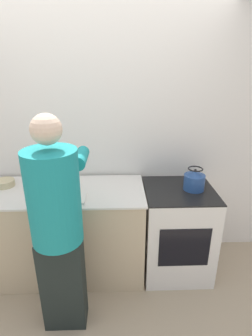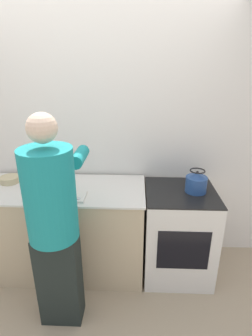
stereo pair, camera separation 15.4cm
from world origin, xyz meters
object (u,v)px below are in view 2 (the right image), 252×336
(kettle, at_px, (196,183))
(oven, at_px, (178,232))
(knife, at_px, (69,196))
(canister_jar, at_px, (48,170))
(cutting_board, at_px, (68,197))
(person, at_px, (54,221))
(bowl_prep, at_px, (39,182))

(kettle, bearing_deg, oven, -179.08)
(oven, relative_size, knife, 4.48)
(knife, distance_m, canister_jar, 0.54)
(cutting_board, bearing_deg, kettle, 8.71)
(oven, relative_size, kettle, 4.26)
(person, distance_m, kettle, 1.27)
(oven, height_order, cutting_board, cutting_board)
(kettle, height_order, canister_jar, kettle)
(oven, height_order, knife, knife)
(oven, xyz_separation_m, kettle, (0.13, 0.00, 0.54))
(kettle, bearing_deg, cutting_board, -171.29)
(cutting_board, relative_size, knife, 1.55)
(knife, height_order, bowl_prep, bowl_prep)
(oven, distance_m, cutting_board, 1.12)
(canister_jar, bearing_deg, person, -69.94)
(kettle, xyz_separation_m, bowl_prep, (-1.47, 0.07, -0.05))
(cutting_board, xyz_separation_m, knife, (0.02, -0.01, 0.01))
(canister_jar, bearing_deg, kettle, -9.92)
(person, xyz_separation_m, cutting_board, (0.00, 0.40, -0.01))
(canister_jar, bearing_deg, knife, -53.72)
(person, relative_size, kettle, 8.11)
(knife, xyz_separation_m, kettle, (1.11, 0.18, 0.06))
(oven, distance_m, canister_jar, 1.43)
(kettle, relative_size, bowl_prep, 1.69)
(oven, xyz_separation_m, canister_jar, (-1.31, 0.25, 0.53))
(person, distance_m, knife, 0.39)
(knife, bearing_deg, person, -65.87)
(oven, xyz_separation_m, bowl_prep, (-1.34, 0.07, 0.48))
(cutting_board, relative_size, canister_jar, 2.07)
(oven, distance_m, kettle, 0.55)
(cutting_board, height_order, knife, knife)
(bowl_prep, bearing_deg, canister_jar, 77.85)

